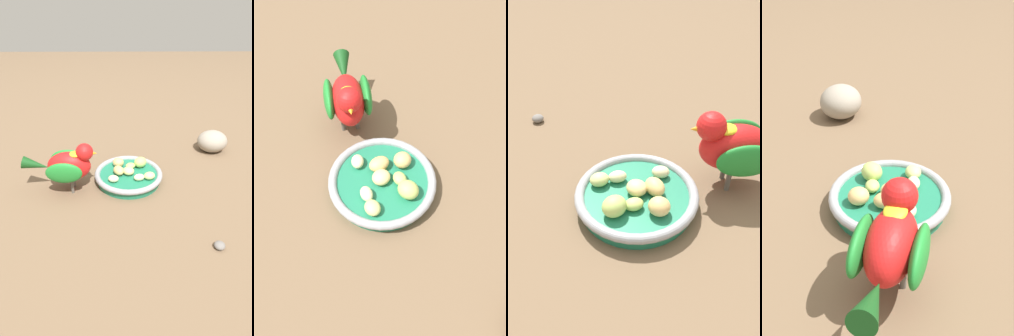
{
  "view_description": "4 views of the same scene",
  "coord_description": "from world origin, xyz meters",
  "views": [
    {
      "loc": [
        -0.02,
        -0.73,
        0.49
      ],
      "look_at": [
        -0.01,
        -0.03,
        0.06
      ],
      "focal_mm": 31.15,
      "sensor_mm": 36.0,
      "label": 1
    },
    {
      "loc": [
        0.36,
        -0.08,
        0.59
      ],
      "look_at": [
        0.0,
        -0.02,
        0.07
      ],
      "focal_mm": 39.44,
      "sensor_mm": 36.0,
      "label": 2
    },
    {
      "loc": [
        0.03,
        0.39,
        0.42
      ],
      "look_at": [
        0.0,
        -0.03,
        0.07
      ],
      "focal_mm": 38.28,
      "sensor_mm": 36.0,
      "label": 3
    },
    {
      "loc": [
        -0.52,
        -0.14,
        0.44
      ],
      "look_at": [
        0.02,
        -0.01,
        0.06
      ],
      "focal_mm": 44.63,
      "sensor_mm": 36.0,
      "label": 4
    }
  ],
  "objects": [
    {
      "name": "feeding_bowl",
      "position": [
        0.0,
        -0.01,
        0.02
      ],
      "size": [
        0.2,
        0.2,
        0.03
      ],
      "color": "#1E7251",
      "rests_on": "ground_plane"
    },
    {
      "name": "parrot",
      "position": [
        -0.16,
        -0.06,
        0.08
      ],
      "size": [
        0.2,
        0.09,
        0.14
      ],
      "rotation": [
        0.0,
        0.0,
        -0.0
      ],
      "color": "#59544C",
      "rests_on": "ground_plane"
    },
    {
      "name": "apple_piece_6",
      "position": [
        0.01,
        0.02,
        0.03
      ],
      "size": [
        0.03,
        0.03,
        0.02
      ],
      "primitive_type": "ellipsoid",
      "rotation": [
        0.0,
        0.0,
        3.4
      ],
      "color": "#B2CC66",
      "rests_on": "feeding_bowl"
    },
    {
      "name": "apple_piece_2",
      "position": [
        0.03,
        -0.05,
        0.03
      ],
      "size": [
        0.03,
        0.03,
        0.02
      ],
      "primitive_type": "ellipsoid",
      "rotation": [
        0.0,
        0.0,
        3.33
      ],
      "color": "beige",
      "rests_on": "feeding_bowl"
    },
    {
      "name": "pebble_0",
      "position": [
        0.19,
        -0.28,
        0.01
      ],
      "size": [
        0.03,
        0.03,
        0.02
      ],
      "primitive_type": "ellipsoid",
      "rotation": [
        0.0,
        0.0,
        4.48
      ],
      "color": "slate",
      "rests_on": "ground_plane"
    },
    {
      "name": "apple_piece_4",
      "position": [
        0.06,
        -0.04,
        0.03
      ],
      "size": [
        0.04,
        0.04,
        0.02
      ],
      "primitive_type": "ellipsoid",
      "rotation": [
        0.0,
        0.0,
        3.47
      ],
      "color": "#C6D17A",
      "rests_on": "feeding_bowl"
    },
    {
      "name": "apple_piece_3",
      "position": [
        -0.04,
        -0.05,
        0.03
      ],
      "size": [
        0.03,
        0.03,
        0.02
      ],
      "primitive_type": "ellipsoid",
      "rotation": [
        0.0,
        0.0,
        6.16
      ],
      "color": "beige",
      "rests_on": "feeding_bowl"
    },
    {
      "name": "apple_piece_1",
      "position": [
        0.04,
        0.03,
        0.04
      ],
      "size": [
        0.05,
        0.05,
        0.03
      ],
      "primitive_type": "ellipsoid",
      "rotation": [
        0.0,
        0.0,
        0.7
      ],
      "color": "#B2CC66",
      "rests_on": "feeding_bowl"
    },
    {
      "name": "ground_plane",
      "position": [
        0.0,
        0.0,
        0.0
      ],
      "size": [
        4.0,
        4.0,
        0.0
      ],
      "primitive_type": "plane",
      "color": "brown"
    },
    {
      "name": "apple_piece_7",
      "position": [
        -0.03,
        0.03,
        0.04
      ],
      "size": [
        0.05,
        0.05,
        0.03
      ],
      "primitive_type": "ellipsoid",
      "rotation": [
        0.0,
        0.0,
        5.52
      ],
      "color": "tan",
      "rests_on": "feeding_bowl"
    },
    {
      "name": "apple_piece_0",
      "position": [
        0.0,
        -0.02,
        0.04
      ],
      "size": [
        0.05,
        0.05,
        0.02
      ],
      "primitive_type": "ellipsoid",
      "rotation": [
        0.0,
        0.0,
        2.24
      ],
      "color": "#E5C67F",
      "rests_on": "feeding_bowl"
    },
    {
      "name": "apple_piece_5",
      "position": [
        -0.03,
        -0.02,
        0.04
      ],
      "size": [
        0.04,
        0.05,
        0.03
      ],
      "primitive_type": "ellipsoid",
      "rotation": [
        0.0,
        0.0,
        5.1
      ],
      "color": "tan",
      "rests_on": "feeding_bowl"
    }
  ]
}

